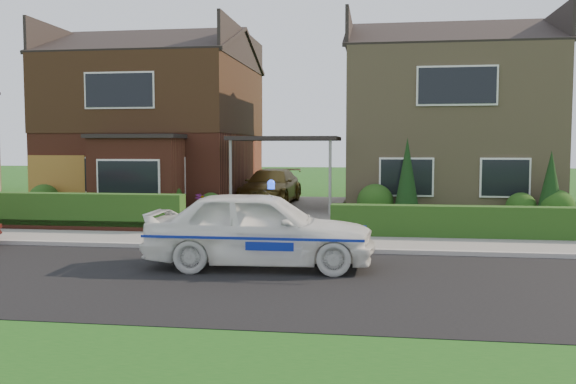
# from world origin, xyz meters

# --- Properties ---
(ground) EXTENTS (120.00, 120.00, 0.00)m
(ground) POSITION_xyz_m (0.00, 0.00, 0.00)
(ground) COLOR #144813
(ground) RESTS_ON ground
(road) EXTENTS (60.00, 6.00, 0.02)m
(road) POSITION_xyz_m (0.00, 0.00, 0.00)
(road) COLOR black
(road) RESTS_ON ground
(kerb) EXTENTS (60.00, 0.16, 0.12)m
(kerb) POSITION_xyz_m (0.00, 3.05, 0.06)
(kerb) COLOR #9E9993
(kerb) RESTS_ON ground
(sidewalk) EXTENTS (60.00, 2.00, 0.10)m
(sidewalk) POSITION_xyz_m (0.00, 4.10, 0.05)
(sidewalk) COLOR slate
(sidewalk) RESTS_ON ground
(grass_verge) EXTENTS (60.00, 4.00, 0.01)m
(grass_verge) POSITION_xyz_m (0.00, -5.00, 0.00)
(grass_verge) COLOR #144813
(grass_verge) RESTS_ON ground
(driveway) EXTENTS (3.80, 12.00, 0.12)m
(driveway) POSITION_xyz_m (0.00, 11.00, 0.06)
(driveway) COLOR #666059
(driveway) RESTS_ON ground
(house_left) EXTENTS (7.50, 9.53, 7.25)m
(house_left) POSITION_xyz_m (-5.78, 13.90, 3.81)
(house_left) COLOR brown
(house_left) RESTS_ON ground
(house_right) EXTENTS (7.50, 8.06, 7.25)m
(house_right) POSITION_xyz_m (5.80, 13.99, 3.66)
(house_right) COLOR #907B58
(house_right) RESTS_ON ground
(carport_link) EXTENTS (3.80, 3.00, 2.77)m
(carport_link) POSITION_xyz_m (0.00, 10.95, 2.66)
(carport_link) COLOR black
(carport_link) RESTS_ON ground
(garage_door) EXTENTS (2.20, 0.10, 2.10)m
(garage_door) POSITION_xyz_m (-8.25, 9.96, 1.05)
(garage_door) COLOR #945D20
(garage_door) RESTS_ON ground
(dwarf_wall) EXTENTS (7.70, 0.25, 0.36)m
(dwarf_wall) POSITION_xyz_m (-5.80, 5.30, 0.18)
(dwarf_wall) COLOR brown
(dwarf_wall) RESTS_ON ground
(hedge_left) EXTENTS (7.50, 0.55, 0.90)m
(hedge_left) POSITION_xyz_m (-5.80, 5.45, 0.00)
(hedge_left) COLOR #183611
(hedge_left) RESTS_ON ground
(hedge_right) EXTENTS (7.50, 0.55, 0.80)m
(hedge_right) POSITION_xyz_m (5.80, 5.35, 0.00)
(hedge_right) COLOR #183611
(hedge_right) RESTS_ON ground
(shrub_left_far) EXTENTS (1.08, 1.08, 1.08)m
(shrub_left_far) POSITION_xyz_m (-8.50, 9.50, 0.54)
(shrub_left_far) COLOR #183611
(shrub_left_far) RESTS_ON ground
(shrub_left_mid) EXTENTS (1.32, 1.32, 1.32)m
(shrub_left_mid) POSITION_xyz_m (-4.00, 9.30, 0.66)
(shrub_left_mid) COLOR #183611
(shrub_left_mid) RESTS_ON ground
(shrub_left_near) EXTENTS (0.84, 0.84, 0.84)m
(shrub_left_near) POSITION_xyz_m (-2.40, 9.60, 0.42)
(shrub_left_near) COLOR #183611
(shrub_left_near) RESTS_ON ground
(shrub_right_near) EXTENTS (1.20, 1.20, 1.20)m
(shrub_right_near) POSITION_xyz_m (3.20, 9.40, 0.60)
(shrub_right_near) COLOR #183611
(shrub_right_near) RESTS_ON ground
(shrub_right_mid) EXTENTS (0.96, 0.96, 0.96)m
(shrub_right_mid) POSITION_xyz_m (7.80, 9.50, 0.48)
(shrub_right_mid) COLOR #183611
(shrub_right_mid) RESTS_ON ground
(shrub_right_far) EXTENTS (1.08, 1.08, 1.08)m
(shrub_right_far) POSITION_xyz_m (8.80, 9.20, 0.54)
(shrub_right_far) COLOR #183611
(shrub_right_far) RESTS_ON ground
(conifer_a) EXTENTS (0.90, 0.90, 2.60)m
(conifer_a) POSITION_xyz_m (4.20, 9.20, 1.30)
(conifer_a) COLOR black
(conifer_a) RESTS_ON ground
(conifer_b) EXTENTS (0.90, 0.90, 2.20)m
(conifer_b) POSITION_xyz_m (8.60, 9.20, 1.10)
(conifer_b) COLOR black
(conifer_b) RESTS_ON ground
(police_car) EXTENTS (4.18, 4.64, 1.71)m
(police_car) POSITION_xyz_m (0.94, 1.20, 0.78)
(police_car) COLOR white
(police_car) RESTS_ON ground
(driveway_car) EXTENTS (2.17, 4.83, 1.38)m
(driveway_car) POSITION_xyz_m (-1.00, 13.64, 0.81)
(driveway_car) COLOR brown
(driveway_car) RESTS_ON driveway
(potted_plant_b) EXTENTS (0.49, 0.48, 0.69)m
(potted_plant_b) POSITION_xyz_m (-3.25, 8.14, 0.35)
(potted_plant_b) COLOR gray
(potted_plant_b) RESTS_ON ground
(potted_plant_c) EXTENTS (0.64, 0.64, 0.84)m
(potted_plant_c) POSITION_xyz_m (-2.50, 8.75, 0.42)
(potted_plant_c) COLOR gray
(potted_plant_c) RESTS_ON ground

